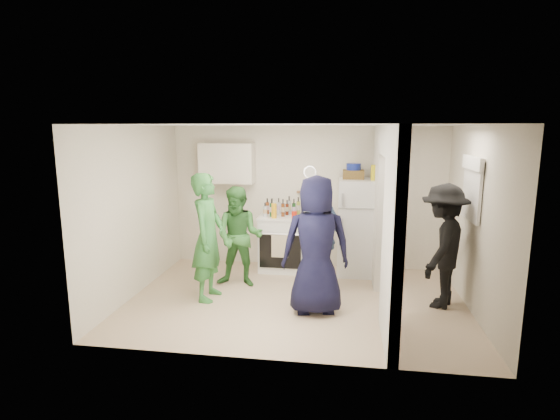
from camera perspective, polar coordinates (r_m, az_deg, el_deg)
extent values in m
plane|color=tan|center=(6.48, 2.08, -11.66)|extent=(4.80, 4.80, 0.00)
plane|color=silver|center=(7.78, 3.53, 1.69)|extent=(4.80, 0.00, 4.80)
plane|color=silver|center=(4.48, -0.23, -5.02)|extent=(4.80, 0.00, 4.80)
plane|color=silver|center=(6.80, -18.37, -0.14)|extent=(0.00, 3.40, 3.40)
plane|color=silver|center=(6.33, 24.30, -1.32)|extent=(0.00, 3.40, 3.40)
plane|color=white|center=(6.00, 2.24, 11.03)|extent=(4.80, 4.80, 0.00)
cube|color=silver|center=(7.18, 12.69, 0.70)|extent=(0.12, 1.20, 2.50)
cube|color=silver|center=(5.04, 14.47, -3.58)|extent=(0.12, 1.20, 2.50)
cube|color=silver|center=(5.99, 13.86, 8.82)|extent=(0.12, 1.00, 0.40)
cube|color=white|center=(7.66, 0.38, -4.30)|extent=(0.81, 0.67, 0.97)
cube|color=silver|center=(7.78, -6.93, 6.08)|extent=(0.95, 0.34, 0.70)
cube|color=white|center=(7.49, 10.13, -2.23)|extent=(0.67, 0.65, 1.62)
cube|color=brown|center=(7.39, 9.57, 4.60)|extent=(0.35, 0.25, 0.15)
cylinder|color=navy|center=(7.38, 9.60, 5.60)|extent=(0.24, 0.24, 0.11)
cylinder|color=yellow|center=(7.25, 12.14, 4.79)|extent=(0.09, 0.09, 0.25)
cylinder|color=white|center=(7.70, 3.92, 4.97)|extent=(0.22, 0.02, 0.22)
cube|color=olive|center=(7.72, 3.50, 2.37)|extent=(0.35, 0.08, 0.03)
cube|color=black|center=(6.45, 23.93, 2.53)|extent=(0.03, 0.70, 0.80)
cube|color=white|center=(6.45, 23.80, 2.53)|extent=(0.04, 0.76, 0.86)
cube|color=white|center=(6.41, 23.82, 5.64)|extent=(0.04, 0.82, 0.18)
cylinder|color=gold|center=(7.33, -0.78, -0.11)|extent=(0.09, 0.09, 0.25)
cylinder|color=#B71E0C|center=(7.32, 1.87, -0.65)|extent=(0.09, 0.09, 0.12)
imported|color=#30793B|center=(6.36, -9.39, -3.49)|extent=(0.48, 0.70, 1.84)
imported|color=#377634|center=(6.85, -5.33, -3.52)|extent=(0.78, 0.61, 1.58)
imported|color=#344B71|center=(6.63, 5.25, -3.54)|extent=(0.99, 0.98, 1.68)
imported|color=black|center=(5.81, 4.74, -4.60)|extent=(1.01, 0.76, 1.87)
imported|color=black|center=(6.42, 20.50, -4.43)|extent=(1.06, 1.28, 1.73)
cylinder|color=brown|center=(7.70, -1.68, 0.52)|extent=(0.07, 0.07, 0.28)
cylinder|color=#174621|center=(7.46, -1.08, 0.32)|extent=(0.08, 0.08, 0.31)
cylinder|color=silver|center=(7.70, -0.18, 0.52)|extent=(0.06, 0.06, 0.28)
cylinder|color=#53270E|center=(7.47, 0.39, 0.29)|extent=(0.06, 0.06, 0.30)
cylinder|color=#A0A8B1|center=(7.69, 1.20, 0.66)|extent=(0.07, 0.07, 0.32)
cylinder|color=#133617|center=(7.52, 1.82, 0.35)|extent=(0.06, 0.06, 0.30)
cylinder|color=olive|center=(7.64, 2.40, 0.55)|extent=(0.07, 0.07, 0.31)
cylinder|color=#B4BBC1|center=(7.44, -1.96, 0.03)|extent=(0.07, 0.07, 0.25)
cylinder|color=#4F1B0D|center=(7.60, 0.92, 0.33)|extent=(0.06, 0.06, 0.26)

